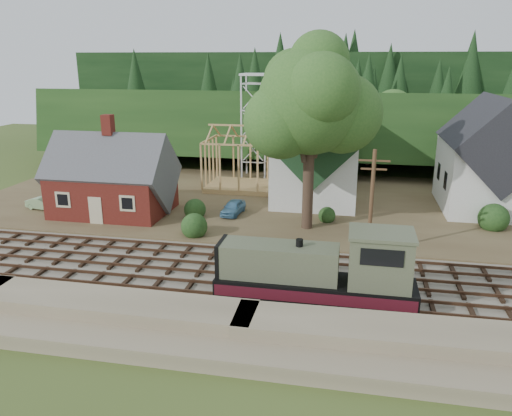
% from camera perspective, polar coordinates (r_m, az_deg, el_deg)
% --- Properties ---
extents(ground, '(140.00, 140.00, 0.00)m').
position_cam_1_polar(ground, '(33.68, 0.71, -7.95)').
color(ground, '#384C1E').
rests_on(ground, ground).
extents(embankment, '(64.00, 5.00, 1.60)m').
position_cam_1_polar(embankment, '(26.36, -2.78, -15.53)').
color(embankment, '#7F7259').
rests_on(embankment, ground).
extents(railroad_bed, '(64.00, 11.00, 0.16)m').
position_cam_1_polar(railroad_bed, '(33.64, 0.71, -7.82)').
color(railroad_bed, '#726B5B').
rests_on(railroad_bed, ground).
extents(village_flat, '(64.00, 26.00, 0.30)m').
position_cam_1_polar(village_flat, '(50.37, 4.43, 0.65)').
color(village_flat, brown).
rests_on(village_flat, ground).
extents(hillside, '(70.00, 28.96, 12.74)m').
position_cam_1_polar(hillside, '(73.67, 6.69, 5.61)').
color(hillside, '#1E3F19').
rests_on(hillside, ground).
extents(ridge, '(80.00, 20.00, 12.00)m').
position_cam_1_polar(ridge, '(89.39, 7.54, 7.53)').
color(ridge, black).
rests_on(ridge, ground).
extents(depot, '(10.80, 7.41, 9.00)m').
position_cam_1_polar(depot, '(47.64, -16.05, 2.91)').
color(depot, '#521812').
rests_on(depot, village_flat).
extents(church, '(8.40, 15.17, 13.00)m').
position_cam_1_polar(church, '(50.69, 7.05, 6.51)').
color(church, silver).
rests_on(church, village_flat).
extents(farmhouse, '(8.40, 10.80, 10.60)m').
position_cam_1_polar(farmhouse, '(51.49, 25.08, 4.86)').
color(farmhouse, silver).
rests_on(farmhouse, village_flat).
extents(timber_frame, '(8.20, 6.20, 6.99)m').
position_cam_1_polar(timber_frame, '(54.44, -1.29, 5.29)').
color(timber_frame, tan).
rests_on(timber_frame, village_flat).
extents(lattice_tower, '(3.20, 3.20, 12.12)m').
position_cam_1_polar(lattice_tower, '(59.37, -0.06, 12.84)').
color(lattice_tower, silver).
rests_on(lattice_tower, village_flat).
extents(big_tree, '(10.90, 8.40, 14.70)m').
position_cam_1_polar(big_tree, '(40.51, 6.49, 11.18)').
color(big_tree, '#38281E').
rests_on(big_tree, village_flat).
extents(telegraph_pole_near, '(2.20, 0.28, 8.00)m').
position_cam_1_polar(telegraph_pole_near, '(36.67, 13.06, 0.76)').
color(telegraph_pole_near, '#4C331E').
rests_on(telegraph_pole_near, ground).
extents(locomotive, '(11.52, 2.88, 4.62)m').
position_cam_1_polar(locomotive, '(29.67, 7.62, -7.29)').
color(locomotive, black).
rests_on(locomotive, railroad_bed).
extents(car_blue, '(1.87, 3.88, 1.28)m').
position_cam_1_polar(car_blue, '(45.82, -2.63, 0.07)').
color(car_blue, '#528AB0').
rests_on(car_blue, village_flat).
extents(car_green, '(3.60, 1.81, 1.13)m').
position_cam_1_polar(car_green, '(51.36, -23.14, 0.46)').
color(car_green, '#86AD77').
rests_on(car_green, village_flat).
extents(car_red, '(5.01, 3.72, 1.27)m').
position_cam_1_polar(car_red, '(50.09, 26.87, -0.32)').
color(car_red, red).
rests_on(car_red, village_flat).
extents(patio_set, '(2.16, 2.16, 2.41)m').
position_cam_1_polar(patio_set, '(47.84, -21.21, 1.41)').
color(patio_set, silver).
rests_on(patio_set, village_flat).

